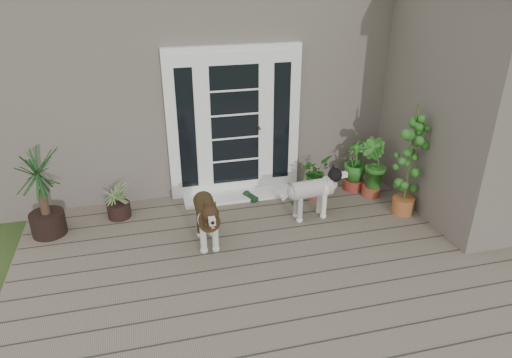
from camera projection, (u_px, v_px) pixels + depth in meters
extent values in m
cube|color=#6B5B4C|center=(294.00, 281.00, 5.19)|extent=(6.20, 4.60, 0.12)
cube|color=#665E54|center=(222.00, 67.00, 8.26)|extent=(7.40, 4.00, 3.10)
cube|color=#665E54|center=(481.00, 105.00, 6.14)|extent=(1.60, 2.40, 3.10)
cube|color=white|center=(234.00, 123.00, 6.57)|extent=(1.90, 0.14, 2.15)
cube|color=white|center=(239.00, 195.00, 6.85)|extent=(1.60, 0.40, 0.05)
imported|color=#18571D|center=(315.00, 179.00, 6.74)|extent=(0.63, 0.63, 0.56)
imported|color=#185418|center=(372.00, 175.00, 6.77)|extent=(0.58, 0.58, 0.65)
imported|color=#2A641C|center=(355.00, 170.00, 6.96)|extent=(0.42, 0.42, 0.64)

